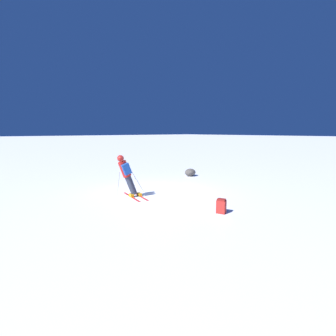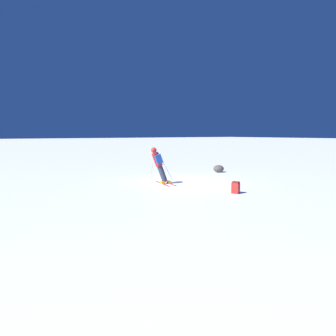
# 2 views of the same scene
# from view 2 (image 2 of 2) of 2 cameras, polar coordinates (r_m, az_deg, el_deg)

# --- Properties ---
(ground_plane) EXTENTS (300.00, 300.00, 0.00)m
(ground_plane) POSITION_cam_2_polar(r_m,az_deg,el_deg) (16.76, 2.88, -2.41)
(ground_plane) COLOR white
(skier) EXTENTS (1.54, 1.84, 1.84)m
(skier) POSITION_cam_2_polar(r_m,az_deg,el_deg) (15.83, -1.61, 0.79)
(skier) COLOR red
(skier) RESTS_ON ground
(spare_backpack) EXTENTS (0.31, 0.36, 0.50)m
(spare_backpack) POSITION_cam_2_polar(r_m,az_deg,el_deg) (13.76, 11.71, -3.36)
(spare_backpack) COLOR #AD231E
(spare_backpack) RESTS_ON ground
(exposed_boulder_0) EXTENTS (0.71, 0.60, 0.46)m
(exposed_boulder_0) POSITION_cam_2_polar(r_m,az_deg,el_deg) (21.03, 8.81, -0.12)
(exposed_boulder_0) COLOR #4C4742
(exposed_boulder_0) RESTS_ON ground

